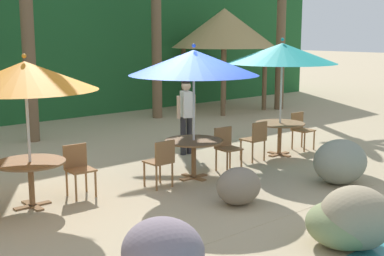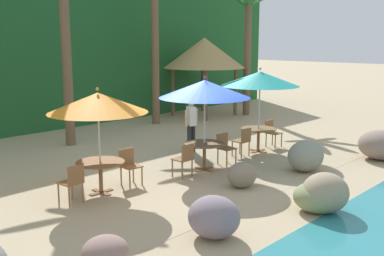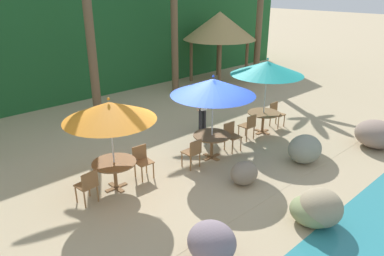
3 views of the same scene
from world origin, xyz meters
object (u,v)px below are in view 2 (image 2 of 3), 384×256
object	(u,v)px
dining_table_teal	(259,132)
palm_tree_third	(155,9)
chair_orange_inland	(73,181)
chair_blue_inland	(185,158)
palm_tree_second	(65,17)
palapa_hut	(204,53)
chair_teal_seaward	(272,131)
dining_table_blue	(204,148)
chair_orange_seaward	(129,164)
umbrella_orange	(98,103)
chair_teal_inland	(243,140)
umbrella_blue	(205,89)
palm_tree_fourth	(248,30)
chair_blue_seaward	(225,146)
waiter_in_white	(191,121)
dining_table_orange	(100,167)
umbrella_teal	(260,79)

from	to	relation	value
dining_table_teal	palm_tree_third	size ratio (longest dim) A/B	0.16
chair_orange_inland	chair_blue_inland	distance (m)	3.03
palm_tree_second	palapa_hut	bearing A→B (deg)	6.34
chair_blue_inland	chair_teal_seaward	world-z (taller)	same
dining_table_blue	palm_tree_third	world-z (taller)	palm_tree_third
chair_orange_seaward	dining_table_blue	bearing A→B (deg)	-12.40
umbrella_orange	chair_teal_inland	xyz separation A→B (m)	(4.89, -0.32, -1.57)
dining_table_teal	chair_teal_inland	xyz separation A→B (m)	(-0.85, -0.05, -0.10)
umbrella_blue	dining_table_blue	xyz separation A→B (m)	(0.00, -0.00, -1.57)
umbrella_blue	palm_tree_fourth	xyz separation A→B (m)	(8.28, 4.83, 1.69)
umbrella_orange	dining_table_blue	size ratio (longest dim) A/B	2.20
chair_blue_seaward	palapa_hut	world-z (taller)	palapa_hut
dining_table_blue	waiter_in_white	xyz separation A→B (m)	(1.17, 1.61, 0.37)
umbrella_orange	chair_orange_inland	xyz separation A→B (m)	(-0.83, -0.18, -1.57)
dining_table_teal	palm_tree_fourth	world-z (taller)	palm_tree_fourth
dining_table_orange	umbrella_teal	world-z (taller)	umbrella_teal
dining_table_teal	palm_tree_third	distance (m)	7.30
umbrella_blue	palapa_hut	bearing A→B (deg)	42.15
chair_teal_inland	dining_table_orange	bearing A→B (deg)	176.30
palm_tree_second	chair_teal_seaward	bearing A→B (deg)	-48.73
dining_table_blue	chair_blue_seaward	xyz separation A→B (m)	(0.85, 0.00, -0.10)
umbrella_teal	dining_table_orange	bearing A→B (deg)	177.39
chair_blue_seaward	palm_tree_third	world-z (taller)	palm_tree_third
chair_orange_inland	dining_table_teal	size ratio (longest dim) A/B	0.79
umbrella_teal	waiter_in_white	distance (m)	2.47
umbrella_orange	chair_orange_seaward	bearing A→B (deg)	2.58
chair_blue_seaward	dining_table_teal	size ratio (longest dim) A/B	0.79
dining_table_blue	palapa_hut	bearing A→B (deg)	42.15
chair_teal_seaward	waiter_in_white	xyz separation A→B (m)	(-2.40, 1.35, 0.47)
umbrella_blue	umbrella_orange	bearing A→B (deg)	171.74
chair_teal_inland	umbrella_teal	bearing A→B (deg)	3.65
dining_table_orange	umbrella_blue	size ratio (longest dim) A/B	0.43
palm_tree_fourth	chair_teal_seaward	bearing A→B (deg)	-135.79
chair_teal_inland	palapa_hut	xyz separation A→B (m)	(4.88, 5.98, 2.34)
chair_orange_inland	palm_tree_second	xyz separation A→B (m)	(3.04, 5.01, 3.65)
waiter_in_white	dining_table_blue	bearing A→B (deg)	-126.19
umbrella_teal	umbrella_blue	bearing A→B (deg)	-176.28
palm_tree_second	chair_blue_seaward	bearing A→B (deg)	-72.28
palm_tree_fourth	palapa_hut	bearing A→B (deg)	140.23
palapa_hut	dining_table_teal	bearing A→B (deg)	-124.17
dining_table_teal	dining_table_blue	bearing A→B (deg)	-176.28
dining_table_teal	waiter_in_white	size ratio (longest dim) A/B	0.65
chair_teal_inland	palm_tree_fourth	bearing A→B (deg)	36.29
umbrella_blue	palm_tree_second	xyz separation A→B (m)	(-0.83, 5.26, 1.98)
chair_blue_inland	palapa_hut	bearing A→B (deg)	39.25
dining_table_orange	chair_blue_seaward	xyz separation A→B (m)	(3.88, -0.44, -0.10)
umbrella_orange	dining_table_orange	xyz separation A→B (m)	(-0.00, 0.00, -1.47)
umbrella_teal	palapa_hut	xyz separation A→B (m)	(4.02, 5.93, 0.58)
umbrella_blue	dining_table_teal	bearing A→B (deg)	3.72
palm_tree_third	palm_tree_fourth	distance (m)	4.72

